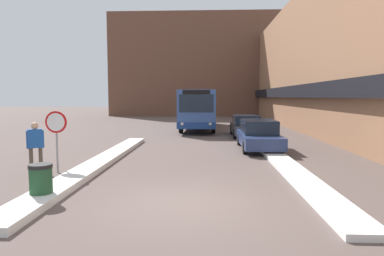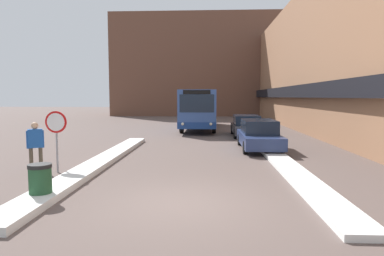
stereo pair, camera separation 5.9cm
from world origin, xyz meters
The scene contains 11 objects.
ground_plane centered at (0.00, 0.00, 0.00)m, with size 160.00×160.00×0.00m, color brown.
building_row_right centered at (9.98, 24.00, 5.37)m, with size 5.50×60.00×10.78m.
building_backdrop_far centered at (0.00, 42.06, 7.03)m, with size 26.00×8.00×14.07m.
snow_bank_left centered at (-3.60, 4.73, 0.10)m, with size 0.90×13.96×0.20m.
snow_bank_right centered at (3.60, 6.03, 0.08)m, with size 0.90×16.39×0.16m.
city_bus centered at (-0.15, 20.22, 1.73)m, with size 2.66×11.54×3.15m.
parked_car_front centered at (3.20, 9.02, 0.74)m, with size 1.87×4.72×1.49m.
parked_car_middle centered at (3.20, 14.88, 0.71)m, with size 1.88×4.69×1.41m.
stop_sign centered at (-4.64, 3.26, 1.56)m, with size 0.76×0.08×2.17m.
pedestrian centered at (-5.42, 3.30, 1.06)m, with size 0.52×0.43×1.77m.
trash_bin centered at (-3.64, 0.06, 0.48)m, with size 0.59×0.59×0.95m.
Camera 1 is at (0.62, -8.32, 2.66)m, focal length 32.00 mm.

